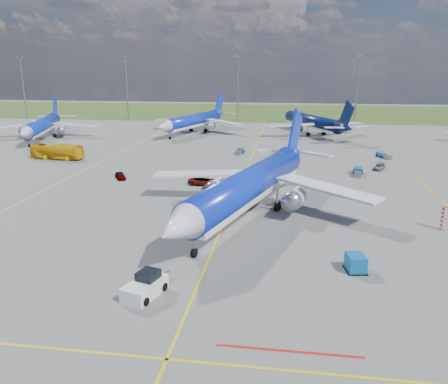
# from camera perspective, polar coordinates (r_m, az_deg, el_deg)

# --- Properties ---
(ground) EXTENTS (400.00, 400.00, 0.00)m
(ground) POSITION_cam_1_polar(r_m,az_deg,el_deg) (48.17, -1.14, -6.71)
(ground) COLOR #585855
(ground) RESTS_ON ground
(grass_strip) EXTENTS (400.00, 80.00, 0.01)m
(grass_strip) POSITION_cam_1_polar(r_m,az_deg,el_deg) (194.89, 6.08, 10.38)
(grass_strip) COLOR #2D4719
(grass_strip) RESTS_ON ground
(taxiway_lines) EXTENTS (60.25, 160.00, 0.02)m
(taxiway_lines) POSITION_cam_1_polar(r_m,az_deg,el_deg) (74.27, 2.42, 1.46)
(taxiway_lines) COLOR gold
(taxiway_lines) RESTS_ON ground
(floodlight_masts) EXTENTS (202.20, 0.50, 22.70)m
(floodlight_masts) POSITION_cam_1_polar(r_m,az_deg,el_deg) (154.01, 9.43, 13.49)
(floodlight_masts) COLOR slate
(floodlight_masts) RESTS_ON ground
(warning_post) EXTENTS (0.50, 0.50, 3.00)m
(warning_post) POSITION_cam_1_polar(r_m,az_deg,el_deg) (57.73, 26.71, -3.00)
(warning_post) COLOR red
(warning_post) RESTS_ON ground
(bg_jet_nw) EXTENTS (40.14, 46.58, 10.40)m
(bg_jet_nw) POSITION_cam_1_polar(r_m,az_deg,el_deg) (128.83, -22.53, 6.44)
(bg_jet_nw) COLOR #0C27B2
(bg_jet_nw) RESTS_ON ground
(bg_jet_nnw) EXTENTS (40.79, 47.10, 10.46)m
(bg_jet_nnw) POSITION_cam_1_polar(r_m,az_deg,el_deg) (130.31, -3.94, 7.71)
(bg_jet_nnw) COLOR #0C27B2
(bg_jet_nnw) RESTS_ON ground
(bg_jet_n) EXTENTS (45.13, 49.74, 10.60)m
(bg_jet_n) POSITION_cam_1_polar(r_m,az_deg,el_deg) (129.73, 11.33, 7.40)
(bg_jet_n) COLOR #07153B
(bg_jet_n) RESTS_ON ground
(main_airliner) EXTENTS (46.23, 53.32, 11.83)m
(main_airliner) POSITION_cam_1_polar(r_m,az_deg,el_deg) (57.56, 3.41, -2.89)
(main_airliner) COLOR #0C27B2
(main_airliner) RESTS_ON ground
(pushback_tug) EXTENTS (3.28, 5.90, 1.97)m
(pushback_tug) POSITION_cam_1_polar(r_m,az_deg,el_deg) (38.23, -10.21, -12.00)
(pushback_tug) COLOR silver
(pushback_tug) RESTS_ON ground
(uld_container) EXTENTS (1.96, 2.28, 1.62)m
(uld_container) POSITION_cam_1_polar(r_m,az_deg,el_deg) (43.49, 16.82, -8.86)
(uld_container) COLOR #0B519F
(uld_container) RESTS_ON ground
(apron_bus) EXTENTS (11.46, 3.67, 3.14)m
(apron_bus) POSITION_cam_1_polar(r_m,az_deg,el_deg) (98.42, -20.96, 4.94)
(apron_bus) COLOR #E3AB0D
(apron_bus) RESTS_ON ground
(service_car_a) EXTENTS (3.10, 3.78, 1.21)m
(service_car_a) POSITION_cam_1_polar(r_m,az_deg,el_deg) (77.58, -13.38, 2.12)
(service_car_a) COLOR #999999
(service_car_a) RESTS_ON ground
(service_car_b) EXTENTS (5.15, 2.82, 1.37)m
(service_car_b) POSITION_cam_1_polar(r_m,az_deg,el_deg) (71.50, -2.72, 1.45)
(service_car_b) COLOR #999999
(service_car_b) RESTS_ON ground
(service_car_c) EXTENTS (3.15, 4.26, 1.15)m
(service_car_c) POSITION_cam_1_polar(r_m,az_deg,el_deg) (87.48, 19.63, 3.14)
(service_car_c) COLOR #999999
(service_car_c) RESTS_ON ground
(baggage_tug_w) EXTENTS (2.14, 5.23, 1.14)m
(baggage_tug_w) POSITION_cam_1_polar(r_m,az_deg,el_deg) (82.03, 17.07, 2.53)
(baggage_tug_w) COLOR navy
(baggage_tug_w) RESTS_ON ground
(baggage_tug_c) EXTENTS (1.63, 4.67, 1.03)m
(baggage_tug_c) POSITION_cam_1_polar(r_m,az_deg,el_deg) (98.33, 2.08, 5.33)
(baggage_tug_c) COLOR navy
(baggage_tug_c) RESTS_ON ground
(baggage_tug_e) EXTENTS (2.72, 4.62, 1.01)m
(baggage_tug_e) POSITION_cam_1_polar(r_m,az_deg,el_deg) (99.41, 20.12, 4.48)
(baggage_tug_e) COLOR #1A519E
(baggage_tug_e) RESTS_ON ground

